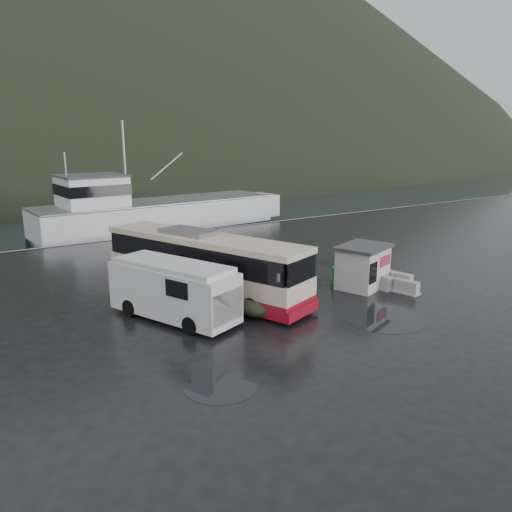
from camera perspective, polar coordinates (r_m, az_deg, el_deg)
ground at (r=26.17m, az=-1.01°, el=-5.58°), size 160.00×160.00×0.00m
quay_edge at (r=43.87m, az=-14.97°, el=1.89°), size 160.00×0.60×1.50m
coach_bus at (r=27.78m, az=-5.91°, el=-4.49°), size 7.41×13.10×3.62m
white_van at (r=24.60m, az=-9.30°, el=-7.06°), size 4.66×7.15×2.84m
waste_bin_left at (r=25.73m, az=3.35°, el=-5.95°), size 1.10×1.10×1.54m
waste_bin_right at (r=30.17m, az=9.95°, el=-3.15°), size 1.22×1.22×1.45m
dome_tent at (r=24.90m, az=-0.18°, el=-6.61°), size 2.42×3.09×1.11m
ticket_kiosk at (r=29.76m, az=12.00°, el=-3.48°), size 3.81×3.34×2.49m
jersey_barrier_a at (r=29.25m, az=16.77°, el=-4.08°), size 1.05×1.60×0.73m
jersey_barrier_b at (r=30.48m, az=16.06°, el=-3.31°), size 1.11×1.71×0.79m
jersey_barrier_c at (r=29.83m, az=14.05°, el=-3.56°), size 0.82×1.59×0.79m
fishing_trawler at (r=51.83m, az=-11.02°, el=3.88°), size 29.10×8.38×11.49m
puddles at (r=25.25m, az=9.83°, el=-6.52°), size 17.82×13.74×0.01m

